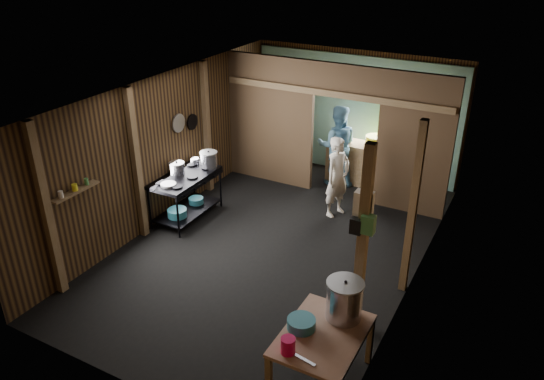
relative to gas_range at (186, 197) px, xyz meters
The scene contains 43 objects.
floor 1.93m from the gas_range, ahead, with size 4.50×7.00×0.00m, color black.
ceiling 2.88m from the gas_range, ahead, with size 4.50×7.00×0.00m, color #504C48.
wall_back 4.04m from the gas_range, 61.49° to the left, with size 4.50×0.00×2.60m, color #52391B.
wall_front 4.10m from the gas_range, 62.02° to the right, with size 4.50×0.00×2.60m, color #52391B.
wall_left 0.96m from the gas_range, behind, with size 0.00×7.00×2.60m, color #52391B.
wall_right 4.22m from the gas_range, ahead, with size 0.00×7.00×2.60m, color #52391B.
partition_left 2.40m from the gas_range, 75.59° to the left, with size 1.85×0.10×2.60m, color #46301B.
partition_right 4.17m from the gas_range, 32.02° to the left, with size 1.35×0.10×2.60m, color #46301B.
partition_header 3.57m from the gas_range, 45.41° to the left, with size 1.30×0.10×0.60m, color #46301B.
turquoise_panel 3.97m from the gas_range, 61.07° to the left, with size 4.40×0.06×2.50m, color #6EA8A3.
back_counter 3.64m from the gas_range, 53.17° to the left, with size 1.20×0.50×0.85m, color #896D50.
wall_clock 4.25m from the gas_range, 57.63° to the left, with size 0.20×0.20×0.03m, color beige.
post_left_a 2.80m from the gas_range, 96.48° to the right, with size 0.10×0.12×2.60m, color #896D50.
post_left_b 1.25m from the gas_range, 109.67° to the right, with size 0.10×0.12×2.60m, color #896D50.
post_left_c 1.49m from the gas_range, 104.49° to the left, with size 0.10×0.12×2.60m, color #896D50.
post_right 4.16m from the gas_range, ahead, with size 0.10×0.12×2.60m, color #896D50.
post_free 4.06m from the gas_range, 19.75° to the right, with size 0.12×0.12×2.60m, color #896D50.
cross_beam 3.26m from the gas_range, 48.31° to the left, with size 4.40×0.12×0.12m, color #896D50.
pan_lid_big 1.33m from the gas_range, 132.45° to the left, with size 0.34×0.34×0.03m, color #959596.
pan_lid_small 1.40m from the gas_range, 113.45° to the left, with size 0.30×0.30×0.03m, color black.
wall_shelf 2.37m from the gas_range, 97.19° to the right, with size 0.14×0.80×0.03m, color #896D50.
jar_white 2.62m from the gas_range, 96.45° to the right, with size 0.07×0.07×0.10m, color beige.
jar_yellow 2.40m from the gas_range, 97.19° to the right, with size 0.08×0.08×0.10m, color yellow.
jar_green 2.20m from the gas_range, 98.01° to the right, with size 0.06×0.06×0.10m, color #438C47.
bag_white 4.12m from the gas_range, 18.89° to the right, with size 0.22×0.15×0.32m, color beige.
bag_green 4.22m from the gas_range, 20.21° to the right, with size 0.16×0.12×0.24m, color #438C47.
bag_black 4.09m from the gas_range, 21.19° to the right, with size 0.14×0.10×0.20m, color black.
gas_range is the anchor object (origin of this frame).
prep_table 4.44m from the gas_range, 33.37° to the right, with size 0.87×1.19×0.70m, color #A07863, non-canonical shape.
stove_pot_large 0.78m from the gas_range, 71.71° to the left, with size 0.32×0.32×0.32m, color #B0B0BB, non-canonical shape.
stove_pot_med 0.54m from the gas_range, behind, with size 0.28×0.28×0.24m, color #B0B0BB, non-canonical shape.
stove_saucepan 0.74m from the gas_range, 107.39° to the left, with size 0.16×0.16×0.10m, color #B0B0BB.
frying_pan 0.63m from the gas_range, 90.00° to the right, with size 0.27×0.49×0.06m, color #959596, non-canonical shape.
blue_tub_front 0.35m from the gas_range, 90.00° to the right, with size 0.34×0.34×0.14m, color #297082.
blue_tub_back 0.34m from the gas_range, 90.00° to the left, with size 0.27×0.27×0.11m, color #297082.
stock_pot 4.36m from the gas_range, 28.56° to the right, with size 0.44×0.44×0.51m, color #B0B0BB, non-canonical shape.
wash_basin 4.26m from the gas_range, 35.56° to the right, with size 0.33×0.33×0.12m, color #297082.
pink_bucket 4.55m from the gas_range, 39.53° to the right, with size 0.16×0.16×0.19m, color #DB0849.
knife 4.70m from the gas_range, 38.21° to the right, with size 0.30×0.04×0.01m, color #B0B0BB.
yellow_tub 3.89m from the gas_range, 49.10° to the left, with size 0.39×0.39×0.22m, color yellow.
red_cup 3.49m from the gas_range, 57.52° to the left, with size 0.12×0.12×0.15m, color maroon.
cook 2.74m from the gas_range, 31.10° to the left, with size 0.55×0.36×1.50m, color white.
worker_back 3.23m from the gas_range, 55.27° to the left, with size 0.81×0.63×1.67m, color teal.
Camera 1 is at (3.48, -6.67, 4.73)m, focal length 34.80 mm.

